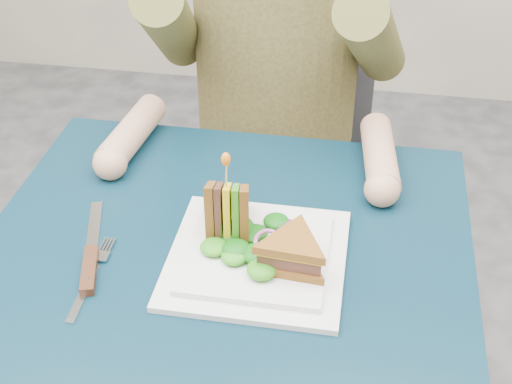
% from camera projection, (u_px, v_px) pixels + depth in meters
% --- Properties ---
extents(table, '(0.75, 0.75, 0.73)m').
position_uv_depth(table, '(221.00, 302.00, 1.10)').
color(table, black).
rests_on(table, ground).
extents(chair, '(0.42, 0.40, 0.93)m').
position_uv_depth(chair, '(280.00, 136.00, 1.71)').
color(chair, '#47474C').
rests_on(chair, ground).
extents(diner, '(0.54, 0.59, 0.74)m').
position_uv_depth(diner, '(276.00, 3.00, 1.40)').
color(diner, brown).
rests_on(diner, chair).
extents(plate, '(0.26, 0.26, 0.02)m').
position_uv_depth(plate, '(257.00, 257.00, 1.05)').
color(plate, white).
rests_on(plate, table).
extents(sandwich_flat, '(0.13, 0.13, 0.05)m').
position_uv_depth(sandwich_flat, '(292.00, 253.00, 1.01)').
color(sandwich_flat, brown).
rests_on(sandwich_flat, plate).
extents(sandwich_upright, '(0.09, 0.15, 0.15)m').
position_uv_depth(sandwich_upright, '(227.00, 211.00, 1.07)').
color(sandwich_upright, brown).
rests_on(sandwich_upright, plate).
extents(fork, '(0.02, 0.18, 0.01)m').
position_uv_depth(fork, '(90.00, 280.00, 1.02)').
color(fork, silver).
rests_on(fork, table).
extents(knife, '(0.08, 0.22, 0.02)m').
position_uv_depth(knife, '(90.00, 262.00, 1.05)').
color(knife, silver).
rests_on(knife, table).
extents(toothpick, '(0.01, 0.01, 0.06)m').
position_uv_depth(toothpick, '(226.00, 175.00, 1.03)').
color(toothpick, tan).
rests_on(toothpick, sandwich_upright).
extents(toothpick_frill, '(0.01, 0.01, 0.02)m').
position_uv_depth(toothpick_frill, '(226.00, 159.00, 1.02)').
color(toothpick_frill, orange).
rests_on(toothpick_frill, sandwich_upright).
extents(lettuce_spill, '(0.15, 0.13, 0.02)m').
position_uv_depth(lettuce_spill, '(261.00, 242.00, 1.05)').
color(lettuce_spill, '#337A14').
rests_on(lettuce_spill, plate).
extents(onion_ring, '(0.04, 0.04, 0.02)m').
position_uv_depth(onion_ring, '(268.00, 242.00, 1.04)').
color(onion_ring, '#9E4C7A').
rests_on(onion_ring, plate).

